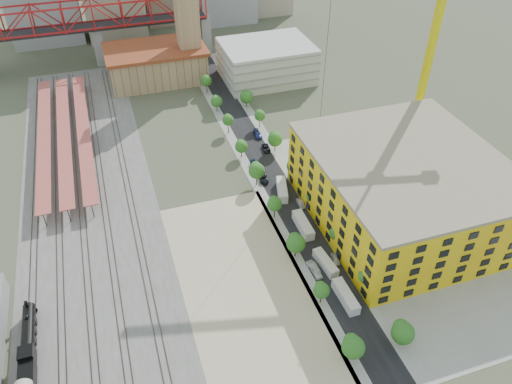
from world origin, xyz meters
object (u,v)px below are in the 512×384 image
object	(u,v)px
tower_crane	(421,31)
site_trailer_a	(346,296)
car_0	(316,272)
site_trailer_d	(282,190)
construction_building	(405,189)
locomotive	(28,344)
clock_tower	(186,4)
site_trailer_c	(303,225)
site_trailer_b	(325,263)

from	to	relation	value
tower_crane	site_trailer_a	xyz separation A→B (m)	(-43.01, -50.54, -36.48)
car_0	site_trailer_d	bearing A→B (deg)	83.26
tower_crane	construction_building	bearing A→B (deg)	-120.08
locomotive	tower_crane	world-z (taller)	tower_crane
locomotive	car_0	world-z (taller)	locomotive
clock_tower	site_trailer_c	xyz separation A→B (m)	(8.00, -96.61, -27.36)
clock_tower	site_trailer_c	bearing A→B (deg)	-85.27
site_trailer_b	site_trailer_c	size ratio (longest dim) A/B	0.88
locomotive	site_trailer_d	distance (m)	73.28
site_trailer_b	car_0	size ratio (longest dim) A/B	1.99
clock_tower	site_trailer_b	size ratio (longest dim) A/B	6.03
construction_building	tower_crane	size ratio (longest dim) A/B	0.83
tower_crane	car_0	distance (m)	72.16
site_trailer_a	car_0	bearing A→B (deg)	107.35
construction_building	locomotive	size ratio (longest dim) A/B	2.28
site_trailer_b	car_0	xyz separation A→B (m)	(-3.00, -1.65, -0.44)
tower_crane	site_trailer_b	size ratio (longest dim) A/B	7.10
tower_crane	site_trailer_c	size ratio (longest dim) A/B	6.27
car_0	locomotive	bearing A→B (deg)	179.52
construction_building	tower_crane	xyz separation A→B (m)	(17.01, 29.36, 28.35)
construction_building	site_trailer_d	distance (m)	33.16
tower_crane	site_trailer_a	world-z (taller)	tower_crane
clock_tower	tower_crane	distance (m)	87.59
clock_tower	site_trailer_d	world-z (taller)	clock_tower
clock_tower	locomotive	xyz separation A→B (m)	(-58.00, -112.90, -26.63)
locomotive	site_trailer_a	world-z (taller)	locomotive
construction_building	locomotive	distance (m)	93.19
site_trailer_c	tower_crane	bearing A→B (deg)	31.88
site_trailer_a	locomotive	bearing A→B (deg)	171.93
site_trailer_a	site_trailer_c	size ratio (longest dim) A/B	0.96
clock_tower	site_trailer_a	distance (m)	124.49
tower_crane	site_trailer_b	world-z (taller)	tower_crane
car_0	construction_building	bearing A→B (deg)	21.43
construction_building	site_trailer_a	distance (m)	34.51
clock_tower	locomotive	bearing A→B (deg)	-117.19
locomotive	construction_building	bearing A→B (deg)	7.98
construction_building	tower_crane	bearing A→B (deg)	59.92
site_trailer_b	construction_building	bearing A→B (deg)	15.77
locomotive	site_trailer_b	bearing A→B (deg)	2.13
clock_tower	construction_building	xyz separation A→B (m)	(34.00, -99.99, -19.29)
site_trailer_b	site_trailer_a	bearing A→B (deg)	-96.12
site_trailer_d	car_0	distance (m)	31.17
site_trailer_a	site_trailer_d	world-z (taller)	site_trailer_d
construction_building	site_trailer_d	world-z (taller)	construction_building
clock_tower	construction_building	size ratio (longest dim) A/B	1.03
site_trailer_a	site_trailer_c	xyz separation A→B (m)	(0.00, 24.56, 0.06)
clock_tower	tower_crane	bearing A→B (deg)	-54.16
site_trailer_b	site_trailer_c	distance (m)	13.84
construction_building	site_trailer_d	bearing A→B (deg)	143.95
site_trailer_c	car_0	size ratio (longest dim) A/B	2.25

